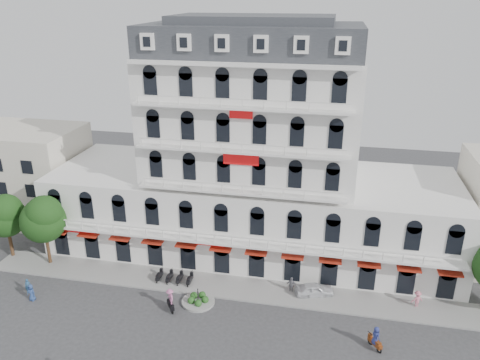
% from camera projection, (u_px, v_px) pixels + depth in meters
% --- Properties ---
extents(ground, '(120.00, 120.00, 0.00)m').
position_uv_depth(ground, '(212.00, 350.00, 39.11)').
color(ground, '#38383A').
rests_on(ground, ground).
extents(sidewalk, '(53.00, 4.00, 0.16)m').
position_uv_depth(sidewalk, '(235.00, 288.00, 47.26)').
color(sidewalk, gray).
rests_on(sidewalk, ground).
extents(main_building, '(45.00, 15.00, 25.80)m').
position_uv_depth(main_building, '(252.00, 166.00, 51.77)').
color(main_building, silver).
rests_on(main_building, ground).
extents(flank_building_west, '(14.00, 10.00, 12.00)m').
position_uv_depth(flank_building_west, '(27.00, 174.00, 60.68)').
color(flank_building_west, beige).
rests_on(flank_building_west, ground).
extents(traffic_island, '(3.20, 3.20, 1.60)m').
position_uv_depth(traffic_island, '(198.00, 300.00, 45.03)').
color(traffic_island, gray).
rests_on(traffic_island, ground).
extents(parked_scooter_row, '(4.40, 1.80, 1.10)m').
position_uv_depth(parked_scooter_row, '(175.00, 282.00, 48.30)').
color(parked_scooter_row, black).
rests_on(parked_scooter_row, ground).
extents(tree_west_outer, '(4.50, 4.48, 7.76)m').
position_uv_depth(tree_west_outer, '(5.00, 214.00, 51.05)').
color(tree_west_outer, '#382314').
rests_on(tree_west_outer, ground).
extents(tree_west_inner, '(4.76, 4.76, 8.25)m').
position_uv_depth(tree_west_inner, '(43.00, 217.00, 49.54)').
color(tree_west_inner, '#382314').
rests_on(tree_west_inner, ground).
extents(parked_car, '(4.06, 2.54, 1.29)m').
position_uv_depth(parked_car, '(315.00, 289.00, 46.03)').
color(parked_car, silver).
rests_on(parked_car, ground).
extents(rider_east, '(1.18, 1.43, 2.17)m').
position_uv_depth(rider_east, '(376.00, 338.00, 38.94)').
color(rider_east, brown).
rests_on(rider_east, ground).
extents(rider_center, '(1.26, 1.47, 2.34)m').
position_uv_depth(rider_center, '(170.00, 299.00, 43.60)').
color(rider_center, black).
rests_on(rider_center, ground).
extents(pedestrian_left, '(0.92, 0.66, 1.74)m').
position_uv_depth(pedestrian_left, '(31.00, 293.00, 45.19)').
color(pedestrian_left, navy).
rests_on(pedestrian_left, ground).
extents(pedestrian_mid, '(1.03, 0.47, 1.72)m').
position_uv_depth(pedestrian_mid, '(292.00, 285.00, 46.37)').
color(pedestrian_mid, slate).
rests_on(pedestrian_mid, ground).
extents(pedestrian_right, '(1.32, 1.06, 1.79)m').
position_uv_depth(pedestrian_right, '(417.00, 299.00, 44.14)').
color(pedestrian_right, '#D26F84').
rests_on(pedestrian_right, ground).
extents(pedestrian_far, '(0.67, 0.57, 1.55)m').
position_uv_depth(pedestrian_far, '(28.00, 286.00, 46.35)').
color(pedestrian_far, '#274F75').
rests_on(pedestrian_far, ground).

